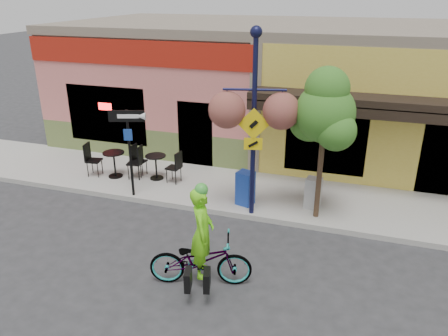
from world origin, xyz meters
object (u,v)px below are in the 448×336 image
Objects in this scene: newspaper_box_grey at (313,193)px; street_tree at (322,145)px; newspaper_box_blue at (245,188)px; cyclist_rider at (202,243)px; one_way_sign at (130,154)px; lamp_post at (254,127)px; bicycle at (201,260)px; building at (306,85)px.

newspaper_box_grey is 0.22× the size of street_tree.
street_tree is (1.95, -0.11, 1.49)m from newspaper_box_blue.
cyclist_rider is 0.76× the size of one_way_sign.
lamp_post reaches higher than newspaper_box_grey.
bicycle and newspaper_box_blue have the same top height.
one_way_sign is 2.65× the size of newspaper_box_blue.
bicycle is 0.83× the size of one_way_sign.
one_way_sign is at bearing -156.74° from newspaper_box_blue.
one_way_sign reaches higher than newspaper_box_blue.
bicycle is 2.20× the size of newspaper_box_blue.
cyclist_rider is 2.23× the size of newspaper_box_grey.
cyclist_rider reaches higher than newspaper_box_grey.
building is at bearing 42.65° from one_way_sign.
building is 7.22× the size of one_way_sign.
cyclist_rider reaches higher than newspaper_box_blue.
lamp_post is (0.29, 3.01, 1.98)m from bicycle.
building reaches higher than newspaper_box_grey.
lamp_post reaches higher than newspaper_box_blue.
newspaper_box_blue is at bearing -14.64° from cyclist_rider.
newspaper_box_blue is at bearing -15.47° from bicycle.
cyclist_rider is at bearing -106.50° from newspaper_box_grey.
bicycle is 0.44× the size of lamp_post.
newspaper_box_blue is (-0.05, 3.46, -0.33)m from cyclist_rider.
newspaper_box_grey is 1.61m from street_tree.
one_way_sign reaches higher than cyclist_rider.
newspaper_box_grey is (1.78, 3.82, 0.03)m from bicycle.
newspaper_box_blue is 2.45m from street_tree.
cyclist_rider is 4.02m from street_tree.
lamp_post reaches higher than one_way_sign.
bicycle is 4.22m from newspaper_box_grey.
building is 21.27× the size of newspaper_box_grey.
building is 8.69× the size of bicycle.
street_tree reaches higher than cyclist_rider.
newspaper_box_blue is at bearing -160.65° from newspaper_box_grey.
street_tree is at bearing -78.70° from building.
building is at bearing -19.28° from bicycle.
cyclist_rider reaches higher than bicycle.
newspaper_box_grey is (1.73, 3.82, -0.38)m from cyclist_rider.
newspaper_box_blue is at bearing -10.10° from one_way_sign.
newspaper_box_blue is at bearing 176.90° from street_tree.
street_tree is (0.16, -0.47, 1.54)m from newspaper_box_grey.
street_tree is (5.16, 0.34, 0.70)m from one_way_sign.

